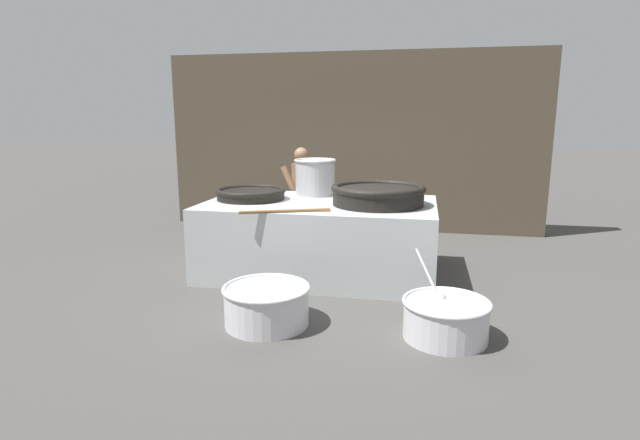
# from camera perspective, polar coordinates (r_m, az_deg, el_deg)

# --- Properties ---
(ground_plane) EXTENTS (60.00, 60.00, 0.00)m
(ground_plane) POSITION_cam_1_polar(r_m,az_deg,el_deg) (7.03, -0.00, -5.99)
(ground_plane) COLOR #474442
(back_wall) EXTENTS (7.14, 0.24, 3.32)m
(back_wall) POSITION_cam_1_polar(r_m,az_deg,el_deg) (9.63, 3.59, 8.83)
(back_wall) COLOR #4C4233
(back_wall) RESTS_ON ground_plane
(hearth_platform) EXTENTS (3.11, 1.86, 1.00)m
(hearth_platform) POSITION_cam_1_polar(r_m,az_deg,el_deg) (6.90, -0.00, -2.03)
(hearth_platform) COLOR #B2B7B7
(hearth_platform) RESTS_ON ground_plane
(giant_wok_near) EXTENTS (0.98, 0.98, 0.16)m
(giant_wok_near) POSITION_cam_1_polar(r_m,az_deg,el_deg) (7.09, -7.91, 3.04)
(giant_wok_near) COLOR black
(giant_wok_near) RESTS_ON hearth_platform
(giant_wok_far) EXTENTS (1.24, 1.24, 0.27)m
(giant_wok_far) POSITION_cam_1_polar(r_m,az_deg,el_deg) (6.60, 6.66, 2.96)
(giant_wok_far) COLOR black
(giant_wok_far) RESTS_ON hearth_platform
(stock_pot) EXTENTS (0.62, 0.62, 0.53)m
(stock_pot) POSITION_cam_1_polar(r_m,az_deg,el_deg) (7.38, -0.56, 5.00)
(stock_pot) COLOR #9E9EA3
(stock_pot) RESTS_ON hearth_platform
(stirring_paddle) EXTENTS (1.06, 0.49, 0.04)m
(stirring_paddle) POSITION_cam_1_polar(r_m,az_deg,el_deg) (6.07, -3.47, 1.05)
(stirring_paddle) COLOR brown
(stirring_paddle) RESTS_ON hearth_platform
(cook) EXTENTS (0.41, 0.62, 1.66)m
(cook) POSITION_cam_1_polar(r_m,az_deg,el_deg) (8.17, -2.18, 2.95)
(cook) COLOR brown
(cook) RESTS_ON ground_plane
(prep_bowl_vegetables) EXTENTS (0.86, 1.05, 0.74)m
(prep_bowl_vegetables) POSITION_cam_1_polar(r_m,az_deg,el_deg) (5.11, 14.17, -10.71)
(prep_bowl_vegetables) COLOR silver
(prep_bowl_vegetables) RESTS_ON ground_plane
(prep_bowl_meat) EXTENTS (0.92, 0.92, 0.42)m
(prep_bowl_meat) POSITION_cam_1_polar(r_m,az_deg,el_deg) (5.30, -6.13, -9.45)
(prep_bowl_meat) COLOR silver
(prep_bowl_meat) RESTS_ON ground_plane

